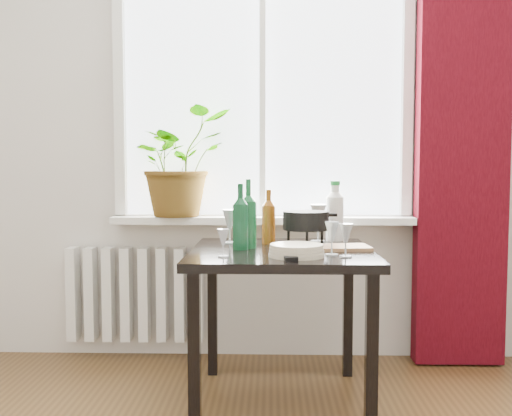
{
  "coord_description": "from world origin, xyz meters",
  "views": [
    {
      "loc": [
        0.05,
        -1.12,
        1.12
      ],
      "look_at": [
        -0.02,
        1.55,
        0.94
      ],
      "focal_mm": 40.0,
      "sensor_mm": 36.0,
      "label": 1
    }
  ],
  "objects_px": {
    "potted_plant": "(179,162)",
    "plate_stack": "(297,250)",
    "wineglass_far_right": "(346,240)",
    "tv_remote": "(289,256)",
    "table": "(281,269)",
    "wineglass_front_left": "(223,243)",
    "wineglass_back_center": "(318,222)",
    "bottle_amber": "(269,216)",
    "cleaning_bottle": "(335,210)",
    "wine_bottle_left": "(240,216)",
    "wineglass_front_right": "(332,238)",
    "wine_bottle_right": "(248,213)",
    "fondue_pot": "(306,229)",
    "cutting_board": "(338,247)",
    "radiator": "(135,294)",
    "wineglass_back_left": "(230,226)"
  },
  "relations": [
    {
      "from": "cleaning_bottle",
      "to": "wineglass_back_center",
      "type": "height_order",
      "value": "cleaning_bottle"
    },
    {
      "from": "radiator",
      "to": "wineglass_front_right",
      "type": "bearing_deg",
      "value": -37.16
    },
    {
      "from": "wine_bottle_right",
      "to": "wineglass_back_center",
      "type": "distance_m",
      "value": 0.43
    },
    {
      "from": "wine_bottle_right",
      "to": "wineglass_back_center",
      "type": "xyz_separation_m",
      "value": [
        0.35,
        0.24,
        -0.07
      ]
    },
    {
      "from": "table",
      "to": "potted_plant",
      "type": "height_order",
      "value": "potted_plant"
    },
    {
      "from": "wineglass_far_right",
      "to": "wineglass_front_left",
      "type": "height_order",
      "value": "wineglass_far_right"
    },
    {
      "from": "table",
      "to": "wineglass_front_right",
      "type": "distance_m",
      "value": 0.33
    },
    {
      "from": "potted_plant",
      "to": "fondue_pot",
      "type": "relative_size",
      "value": 2.41
    },
    {
      "from": "cleaning_bottle",
      "to": "cutting_board",
      "type": "relative_size",
      "value": 1.12
    },
    {
      "from": "wineglass_front_right",
      "to": "wineglass_front_left",
      "type": "bearing_deg",
      "value": -172.88
    },
    {
      "from": "potted_plant",
      "to": "wineglass_back_center",
      "type": "height_order",
      "value": "potted_plant"
    },
    {
      "from": "potted_plant",
      "to": "wine_bottle_left",
      "type": "height_order",
      "value": "potted_plant"
    },
    {
      "from": "bottle_amber",
      "to": "wineglass_back_center",
      "type": "bearing_deg",
      "value": 17.27
    },
    {
      "from": "wineglass_front_right",
      "to": "table",
      "type": "bearing_deg",
      "value": 140.53
    },
    {
      "from": "table",
      "to": "wineglass_back_center",
      "type": "xyz_separation_m",
      "value": [
        0.2,
        0.28,
        0.19
      ]
    },
    {
      "from": "table",
      "to": "wineglass_front_left",
      "type": "distance_m",
      "value": 0.38
    },
    {
      "from": "wineglass_back_center",
      "to": "tv_remote",
      "type": "relative_size",
      "value": 1.09
    },
    {
      "from": "bottle_amber",
      "to": "wineglass_front_left",
      "type": "bearing_deg",
      "value": -113.68
    },
    {
      "from": "wineglass_back_left",
      "to": "table",
      "type": "bearing_deg",
      "value": -39.51
    },
    {
      "from": "wine_bottle_right",
      "to": "wineglass_front_right",
      "type": "distance_m",
      "value": 0.45
    },
    {
      "from": "wine_bottle_left",
      "to": "wineglass_front_left",
      "type": "relative_size",
      "value": 2.57
    },
    {
      "from": "wineglass_front_right",
      "to": "plate_stack",
      "type": "relative_size",
      "value": 0.62
    },
    {
      "from": "potted_plant",
      "to": "wineglass_back_center",
      "type": "relative_size",
      "value": 3.08
    },
    {
      "from": "potted_plant",
      "to": "wineglass_front_right",
      "type": "height_order",
      "value": "potted_plant"
    },
    {
      "from": "plate_stack",
      "to": "fondue_pot",
      "type": "bearing_deg",
      "value": 79.25
    },
    {
      "from": "wineglass_front_right",
      "to": "wineglass_far_right",
      "type": "distance_m",
      "value": 0.07
    },
    {
      "from": "cleaning_bottle",
      "to": "wineglass_back_center",
      "type": "distance_m",
      "value": 0.12
    },
    {
      "from": "wine_bottle_right",
      "to": "plate_stack",
      "type": "bearing_deg",
      "value": -50.0
    },
    {
      "from": "table",
      "to": "radiator",
      "type": "bearing_deg",
      "value": 143.46
    },
    {
      "from": "radiator",
      "to": "bottle_amber",
      "type": "relative_size",
      "value": 2.83
    },
    {
      "from": "potted_plant",
      "to": "bottle_amber",
      "type": "height_order",
      "value": "potted_plant"
    },
    {
      "from": "table",
      "to": "fondue_pot",
      "type": "bearing_deg",
      "value": 37.05
    },
    {
      "from": "wine_bottle_right",
      "to": "fondue_pot",
      "type": "relative_size",
      "value": 1.31
    },
    {
      "from": "wineglass_front_right",
      "to": "fondue_pot",
      "type": "bearing_deg",
      "value": 109.91
    },
    {
      "from": "cleaning_bottle",
      "to": "wineglass_front_right",
      "type": "distance_m",
      "value": 0.52
    },
    {
      "from": "wineglass_far_right",
      "to": "wine_bottle_right",
      "type": "bearing_deg",
      "value": 147.47
    },
    {
      "from": "bottle_amber",
      "to": "tv_remote",
      "type": "xyz_separation_m",
      "value": [
        0.09,
        -0.48,
        -0.13
      ]
    },
    {
      "from": "wine_bottle_left",
      "to": "plate_stack",
      "type": "relative_size",
      "value": 1.29
    },
    {
      "from": "cutting_board",
      "to": "bottle_amber",
      "type": "bearing_deg",
      "value": 150.93
    },
    {
      "from": "bottle_amber",
      "to": "plate_stack",
      "type": "relative_size",
      "value": 1.16
    },
    {
      "from": "tv_remote",
      "to": "wineglass_back_center",
      "type": "bearing_deg",
      "value": 67.24
    },
    {
      "from": "table",
      "to": "wineglass_front_left",
      "type": "relative_size",
      "value": 6.91
    },
    {
      "from": "wine_bottle_left",
      "to": "fondue_pot",
      "type": "distance_m",
      "value": 0.34
    },
    {
      "from": "wine_bottle_left",
      "to": "cutting_board",
      "type": "xyz_separation_m",
      "value": [
        0.46,
        0.03,
        -0.15
      ]
    },
    {
      "from": "potted_plant",
      "to": "plate_stack",
      "type": "relative_size",
      "value": 2.55
    },
    {
      "from": "bottle_amber",
      "to": "wineglass_back_left",
      "type": "height_order",
      "value": "bottle_amber"
    },
    {
      "from": "fondue_pot",
      "to": "wineglass_back_center",
      "type": "bearing_deg",
      "value": 80.93
    },
    {
      "from": "bottle_amber",
      "to": "wineglass_back_center",
      "type": "relative_size",
      "value": 1.4
    },
    {
      "from": "cleaning_bottle",
      "to": "tv_remote",
      "type": "height_order",
      "value": "cleaning_bottle"
    },
    {
      "from": "wineglass_far_right",
      "to": "tv_remote",
      "type": "bearing_deg",
      "value": -169.26
    }
  ]
}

